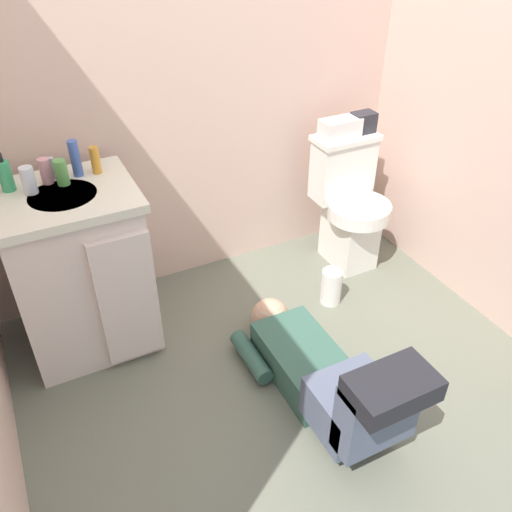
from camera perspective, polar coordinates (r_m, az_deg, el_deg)
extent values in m
cube|color=#646858|center=(2.56, 2.92, -12.81)|extent=(2.80, 2.93, 0.04)
cube|color=beige|center=(2.71, -7.29, 20.49)|extent=(2.46, 0.08, 2.40)
cube|color=white|center=(3.16, 9.97, 2.37)|extent=(0.22, 0.30, 0.38)
cylinder|color=white|center=(3.02, 10.98, 4.83)|extent=(0.35, 0.35, 0.08)
cube|color=white|center=(3.08, 9.27, 9.19)|extent=(0.34, 0.17, 0.34)
cube|color=white|center=(3.00, 9.60, 12.36)|extent=(0.36, 0.19, 0.03)
cube|color=silver|center=(2.59, -18.22, -1.93)|extent=(0.56, 0.48, 0.78)
cube|color=silver|center=(2.38, -20.02, 5.97)|extent=(0.60, 0.52, 0.04)
cylinder|color=silver|center=(2.36, -19.91, 5.66)|extent=(0.28, 0.28, 0.05)
cube|color=silver|center=(2.41, -13.50, -4.68)|extent=(0.26, 0.03, 0.66)
cylinder|color=silver|center=(2.47, -20.90, 8.77)|extent=(0.02, 0.02, 0.10)
cube|color=#33594C|center=(2.48, 5.13, -11.24)|extent=(0.29, 0.52, 0.17)
sphere|color=tan|center=(2.68, 1.52, -6.54)|extent=(0.19, 0.19, 0.19)
cube|color=#505A70|center=(2.22, 10.18, -15.47)|extent=(0.31, 0.28, 0.20)
cube|color=#505A70|center=(2.07, 12.83, -15.95)|extent=(0.31, 0.12, 0.32)
cube|color=black|center=(1.91, 14.35, -13.55)|extent=(0.31, 0.19, 0.09)
cylinder|color=#33594C|center=(2.53, -0.54, -10.71)|extent=(0.08, 0.30, 0.08)
cube|color=silver|center=(2.95, 8.99, 13.39)|extent=(0.22, 0.11, 0.10)
cube|color=#26262D|center=(3.03, 11.41, 13.85)|extent=(0.12, 0.09, 0.11)
cylinder|color=#359D63|center=(2.44, -25.25, 7.75)|extent=(0.06, 0.06, 0.13)
cylinder|color=black|center=(2.41, -25.74, 9.48)|extent=(0.02, 0.02, 0.04)
cylinder|color=silver|center=(2.39, -23.18, 7.46)|extent=(0.06, 0.06, 0.12)
cylinder|color=pink|center=(2.45, -21.62, 8.45)|extent=(0.05, 0.05, 0.11)
cylinder|color=#549C4A|center=(2.41, -20.10, 8.40)|extent=(0.05, 0.05, 0.11)
cylinder|color=#425EB1|center=(2.46, -18.79, 9.87)|extent=(0.04, 0.04, 0.16)
cylinder|color=gold|center=(2.47, -16.83, 9.80)|extent=(0.04, 0.04, 0.12)
cylinder|color=white|center=(2.88, 8.06, -3.27)|extent=(0.11, 0.11, 0.20)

